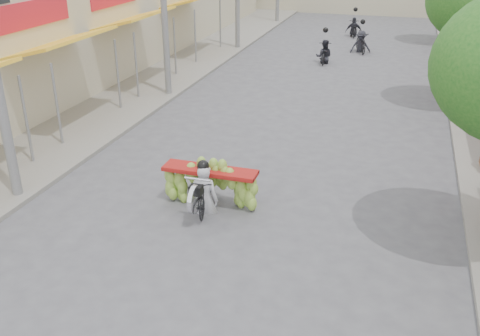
# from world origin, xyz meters

# --- Properties ---
(ground) EXTENTS (120.00, 120.00, 0.00)m
(ground) POSITION_xyz_m (0.00, 0.00, 0.00)
(ground) COLOR #545459
(ground) RESTS_ON ground
(sidewalk_left) EXTENTS (4.00, 60.00, 0.12)m
(sidewalk_left) POSITION_xyz_m (-7.00, 15.00, 0.06)
(sidewalk_left) COLOR gray
(sidewalk_left) RESTS_ON ground
(shophouse_row_left) EXTENTS (9.77, 40.00, 6.00)m
(shophouse_row_left) POSITION_xyz_m (-11.98, 13.98, 3.00)
(shophouse_row_left) COLOR beige
(shophouse_row_left) RESTS_ON ground
(street_tree_mid) EXTENTS (3.40, 3.40, 5.25)m
(street_tree_mid) POSITION_xyz_m (5.40, 14.00, 3.78)
(street_tree_mid) COLOR #3A2719
(street_tree_mid) RESTS_ON ground
(produce_crate_far) EXTENTS (1.20, 0.88, 1.16)m
(produce_crate_far) POSITION_xyz_m (6.20, 16.00, 0.71)
(produce_crate_far) COLOR brown
(produce_crate_far) RESTS_ON ground
(banana_motorbike) EXTENTS (2.25, 1.78, 2.23)m
(banana_motorbike) POSITION_xyz_m (-0.77, 3.89, 0.74)
(banana_motorbike) COLOR black
(banana_motorbike) RESTS_ON ground
(pedestrian) EXTENTS (0.88, 0.79, 1.54)m
(pedestrian) POSITION_xyz_m (5.89, 15.32, 0.89)
(pedestrian) COLOR white
(pedestrian) RESTS_ON ground
(bg_motorbike_a) EXTENTS (0.83, 1.63, 1.95)m
(bg_motorbike_a) POSITION_xyz_m (-0.46, 19.22, 0.75)
(bg_motorbike_a) COLOR black
(bg_motorbike_a) RESTS_ON ground
(bg_motorbike_b) EXTENTS (1.18, 1.95, 1.95)m
(bg_motorbike_b) POSITION_xyz_m (1.00, 22.14, 0.83)
(bg_motorbike_b) COLOR black
(bg_motorbike_b) RESTS_ON ground
(bg_motorbike_c) EXTENTS (1.04, 1.62, 1.95)m
(bg_motorbike_c) POSITION_xyz_m (0.17, 26.47, 0.81)
(bg_motorbike_c) COLOR black
(bg_motorbike_c) RESTS_ON ground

